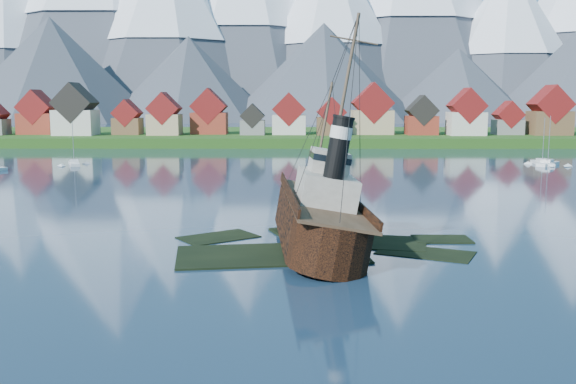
{
  "coord_description": "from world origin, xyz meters",
  "views": [
    {
      "loc": [
        -1.04,
        -61.99,
        14.94
      ],
      "look_at": [
        -1.44,
        6.0,
        5.0
      ],
      "focal_mm": 40.0,
      "sensor_mm": 36.0,
      "label": 1
    }
  ],
  "objects_px": {
    "sailboat_d": "(548,164)",
    "sailboat_e": "(542,164)",
    "tugboat_wreck": "(313,213)",
    "sailboat_c": "(74,164)"
  },
  "relations": [
    {
      "from": "tugboat_wreck",
      "to": "sailboat_d",
      "type": "xyz_separation_m",
      "value": [
        55.39,
        77.73,
        -2.81
      ]
    },
    {
      "from": "tugboat_wreck",
      "to": "sailboat_d",
      "type": "relative_size",
      "value": 2.67
    },
    {
      "from": "tugboat_wreck",
      "to": "sailboat_e",
      "type": "xyz_separation_m",
      "value": [
        54.86,
        79.57,
        -2.84
      ]
    },
    {
      "from": "sailboat_c",
      "to": "sailboat_e",
      "type": "height_order",
      "value": "sailboat_e"
    },
    {
      "from": "sailboat_d",
      "to": "sailboat_e",
      "type": "height_order",
      "value": "sailboat_d"
    },
    {
      "from": "sailboat_c",
      "to": "sailboat_d",
      "type": "height_order",
      "value": "sailboat_d"
    },
    {
      "from": "sailboat_d",
      "to": "sailboat_e",
      "type": "bearing_deg",
      "value": 148.29
    },
    {
      "from": "sailboat_d",
      "to": "sailboat_e",
      "type": "relative_size",
      "value": 1.04
    },
    {
      "from": "tugboat_wreck",
      "to": "sailboat_c",
      "type": "distance_m",
      "value": 93.41
    },
    {
      "from": "sailboat_c",
      "to": "sailboat_d",
      "type": "distance_m",
      "value": 106.92
    }
  ]
}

